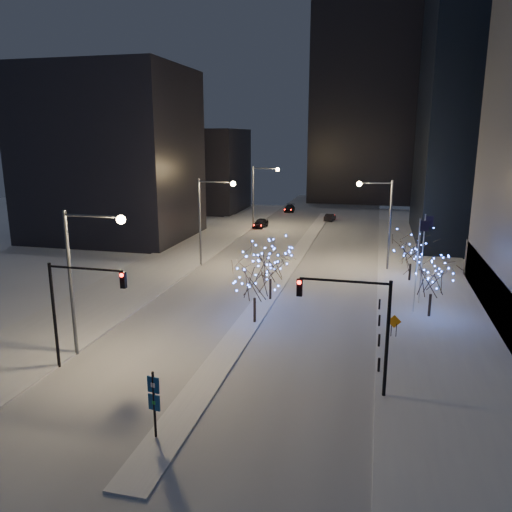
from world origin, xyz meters
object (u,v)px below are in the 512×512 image
(holiday_tree_plaza_near, at_px, (432,277))
(wayfinding_sign, at_px, (154,398))
(street_lamp_east, at_px, (382,213))
(car_near, at_px, (260,223))
(holiday_tree_plaza_far, at_px, (412,247))
(car_far, at_px, (290,208))
(holiday_tree_median_far, at_px, (271,261))
(construction_sign, at_px, (394,324))
(street_lamp_w_mid, at_px, (208,210))
(car_mid, at_px, (330,217))
(traffic_signal_west, at_px, (74,299))
(street_lamp_w_far, at_px, (260,188))
(traffic_signal_east, at_px, (360,317))
(street_lamp_w_near, at_px, (83,264))
(holiday_tree_median_near, at_px, (255,277))

(holiday_tree_plaza_near, relative_size, wayfinding_sign, 1.40)
(street_lamp_east, height_order, holiday_tree_plaza_near, street_lamp_east)
(car_near, height_order, holiday_tree_plaza_far, holiday_tree_plaza_far)
(car_far, xyz_separation_m, holiday_tree_median_far, (7.88, -54.83, 3.03))
(car_near, xyz_separation_m, car_far, (1.60, 18.49, -0.06))
(car_near, height_order, construction_sign, construction_sign)
(street_lamp_w_mid, distance_m, construction_sign, 26.86)
(street_lamp_w_mid, distance_m, holiday_tree_median_far, 14.38)
(car_far, xyz_separation_m, wayfinding_sign, (6.89, -77.21, 1.56))
(car_mid, distance_m, holiday_tree_plaza_near, 48.71)
(traffic_signal_west, bearing_deg, wayfinding_sign, -36.36)
(street_lamp_w_far, height_order, car_mid, street_lamp_w_far)
(street_lamp_east, relative_size, construction_sign, 5.92)
(car_far, distance_m, holiday_tree_plaza_near, 60.14)
(car_far, relative_size, holiday_tree_plaza_near, 0.92)
(traffic_signal_east, bearing_deg, wayfinding_sign, -143.95)
(holiday_tree_plaza_far, distance_m, construction_sign, 16.14)
(street_lamp_w_near, distance_m, street_lamp_w_far, 50.00)
(street_lamp_w_mid, distance_m, street_lamp_east, 19.26)
(holiday_tree_plaza_far, bearing_deg, traffic_signal_east, -99.66)
(traffic_signal_west, bearing_deg, street_lamp_w_mid, 91.06)
(street_lamp_w_far, distance_m, construction_sign, 46.82)
(car_near, xyz_separation_m, holiday_tree_median_near, (9.48, -42.31, 3.12))
(car_near, bearing_deg, street_lamp_w_near, -84.36)
(street_lamp_w_mid, relative_size, holiday_tree_plaza_far, 1.74)
(street_lamp_w_mid, height_order, holiday_tree_plaza_near, street_lamp_w_mid)
(car_far, xyz_separation_m, construction_sign, (18.62, -61.25, 0.49))
(construction_sign, bearing_deg, holiday_tree_plaza_far, 77.59)
(traffic_signal_east, xyz_separation_m, car_mid, (-7.44, 61.22, -4.13))
(holiday_tree_median_near, height_order, holiday_tree_median_far, holiday_tree_median_near)
(car_mid, xyz_separation_m, holiday_tree_median_far, (-1.00, -45.70, 3.07))
(traffic_signal_west, distance_m, car_far, 71.47)
(street_lamp_east, xyz_separation_m, car_near, (-19.06, 22.86, -5.71))
(traffic_signal_east, bearing_deg, holiday_tree_median_far, 118.54)
(street_lamp_w_far, xyz_separation_m, holiday_tree_median_far, (9.44, -35.48, -2.79))
(car_mid, relative_size, holiday_tree_plaza_far, 0.67)
(street_lamp_w_far, relative_size, traffic_signal_west, 1.43)
(street_lamp_w_far, xyz_separation_m, car_far, (1.56, 19.35, -5.82))
(car_near, bearing_deg, construction_sign, -59.09)
(traffic_signal_west, bearing_deg, car_mid, 80.92)
(holiday_tree_plaza_far, distance_m, wayfinding_sign, 34.63)
(street_lamp_east, relative_size, holiday_tree_median_far, 1.80)
(car_near, height_order, wayfinding_sign, wayfinding_sign)
(street_lamp_w_near, xyz_separation_m, car_near, (-0.04, 50.86, -5.76))
(street_lamp_east, relative_size, wayfinding_sign, 2.74)
(car_mid, bearing_deg, holiday_tree_median_far, 96.92)
(car_far, xyz_separation_m, holiday_tree_plaza_near, (21.58, -56.07, 2.81))
(street_lamp_w_far, distance_m, traffic_signal_east, 54.07)
(traffic_signal_east, xyz_separation_m, car_far, (-16.32, 70.35, -4.08))
(car_near, height_order, holiday_tree_median_far, holiday_tree_median_far)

